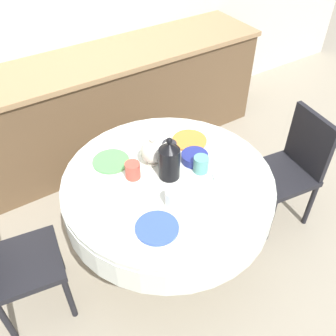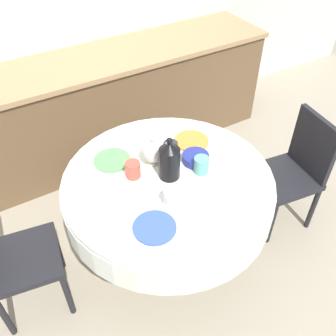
{
  "view_description": "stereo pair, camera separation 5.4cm",
  "coord_description": "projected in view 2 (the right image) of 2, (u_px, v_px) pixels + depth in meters",
  "views": [
    {
      "loc": [
        -0.84,
        -1.31,
        2.22
      ],
      "look_at": [
        0.0,
        0.0,
        0.82
      ],
      "focal_mm": 40.0,
      "sensor_mm": 36.0,
      "label": 1
    },
    {
      "loc": [
        -0.79,
        -1.34,
        2.22
      ],
      "look_at": [
        0.0,
        0.0,
        0.82
      ],
      "focal_mm": 40.0,
      "sensor_mm": 36.0,
      "label": 2
    }
  ],
  "objects": [
    {
      "name": "ground_plane",
      "position": [
        168.0,
        253.0,
        2.64
      ],
      "size": [
        12.0,
        12.0,
        0.0
      ],
      "primitive_type": "plane",
      "color": "#9E937F"
    },
    {
      "name": "kitchen_counter",
      "position": [
        90.0,
        111.0,
        3.17
      ],
      "size": [
        3.24,
        0.64,
        0.9
      ],
      "color": "brown",
      "rests_on": "ground_plane"
    },
    {
      "name": "dining_table",
      "position": [
        168.0,
        193.0,
        2.24
      ],
      "size": [
        1.24,
        1.24,
        0.74
      ],
      "color": "tan",
      "rests_on": "ground_plane"
    },
    {
      "name": "chair_left",
      "position": [
        295.0,
        168.0,
        2.6
      ],
      "size": [
        0.45,
        0.45,
        0.87
      ],
      "rotation": [
        0.0,
        0.0,
        1.43
      ],
      "color": "black",
      "rests_on": "ground_plane"
    },
    {
      "name": "chair_right",
      "position": [
        7.0,
        257.0,
        2.06
      ],
      "size": [
        0.46,
        0.46,
        0.87
      ],
      "rotation": [
        0.0,
        0.0,
        -1.73
      ],
      "color": "black",
      "rests_on": "ground_plane"
    },
    {
      "name": "plate_near_left",
      "position": [
        155.0,
        228.0,
        1.88
      ],
      "size": [
        0.22,
        0.22,
        0.01
      ],
      "primitive_type": "cylinder",
      "color": "#3856AD",
      "rests_on": "dining_table"
    },
    {
      "name": "cup_near_left",
      "position": [
        172.0,
        198.0,
        1.97
      ],
      "size": [
        0.09,
        0.09,
        0.1
      ],
      "primitive_type": "cylinder",
      "color": "white",
      "rests_on": "dining_table"
    },
    {
      "name": "plate_near_right",
      "position": [
        233.0,
        178.0,
        2.14
      ],
      "size": [
        0.22,
        0.22,
        0.01
      ],
      "primitive_type": "cylinder",
      "color": "white",
      "rests_on": "dining_table"
    },
    {
      "name": "cup_near_right",
      "position": [
        201.0,
        165.0,
        2.16
      ],
      "size": [
        0.09,
        0.09,
        0.1
      ],
      "primitive_type": "cylinder",
      "color": "#5BA39E",
      "rests_on": "dining_table"
    },
    {
      "name": "plate_far_left",
      "position": [
        112.0,
        160.0,
        2.26
      ],
      "size": [
        0.22,
        0.22,
        0.01
      ],
      "primitive_type": "cylinder",
      "color": "#5BA85B",
      "rests_on": "dining_table"
    },
    {
      "name": "cup_far_left",
      "position": [
        133.0,
        170.0,
        2.13
      ],
      "size": [
        0.09,
        0.09,
        0.1
      ],
      "primitive_type": "cylinder",
      "color": "#CC4C3D",
      "rests_on": "dining_table"
    },
    {
      "name": "plate_far_right",
      "position": [
        191.0,
        141.0,
        2.4
      ],
      "size": [
        0.22,
        0.22,
        0.01
      ],
      "primitive_type": "cylinder",
      "color": "orange",
      "rests_on": "dining_table"
    },
    {
      "name": "cup_far_right",
      "position": [
        171.0,
        149.0,
        2.27
      ],
      "size": [
        0.09,
        0.09,
        0.1
      ],
      "primitive_type": "cylinder",
      "color": "#28282D",
      "rests_on": "dining_table"
    },
    {
      "name": "coffee_carafe",
      "position": [
        169.0,
        160.0,
        2.09
      ],
      "size": [
        0.12,
        0.12,
        0.27
      ],
      "color": "black",
      "rests_on": "dining_table"
    },
    {
      "name": "teapot",
      "position": [
        153.0,
        151.0,
        2.2
      ],
      "size": [
        0.2,
        0.14,
        0.19
      ],
      "color": "silver",
      "rests_on": "dining_table"
    },
    {
      "name": "fruit_bowl",
      "position": [
        196.0,
        158.0,
        2.25
      ],
      "size": [
        0.16,
        0.16,
        0.05
      ],
      "primitive_type": "cylinder",
      "color": "navy",
      "rests_on": "dining_table"
    }
  ]
}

